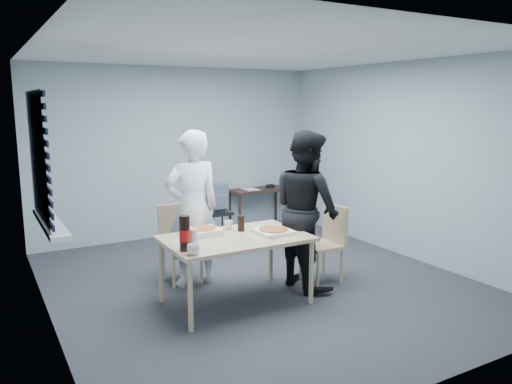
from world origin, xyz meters
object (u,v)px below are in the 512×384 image
soda_bottle (185,234)px  person_white (192,209)px  chair_right (327,238)px  side_table (259,193)px  mug_b (228,225)px  chair_far (179,237)px  person_black (306,209)px  backpack (218,198)px  dining_table (236,242)px  stool (218,219)px  mug_a (194,249)px

soda_bottle → person_white: bearing=63.7°
chair_right → soda_bottle: 1.92m
side_table → mug_b: mug_b is taller
chair_far → mug_b: 0.77m
person_black → side_table: 2.77m
side_table → backpack: size_ratio=2.40×
mug_b → soda_bottle: 0.88m
person_black → soda_bottle: person_black is taller
backpack → side_table: bearing=20.4°
dining_table → side_table: 3.24m
chair_far → person_black: 1.52m
chair_right → stool: bearing=103.7°
chair_right → person_white: 1.60m
chair_far → backpack: 1.48m
chair_far → side_table: (2.06, 1.71, 0.06)m
soda_bottle → chair_far: bearing=72.0°
mug_b → side_table: bearing=53.7°
chair_right → mug_b: (-1.16, 0.24, 0.24)m
chair_far → mug_a: size_ratio=7.24×
dining_table → mug_b: mug_b is taller
side_table → mug_b: 2.94m
person_white → person_black: bearing=149.2°
stool → person_black: bearing=-85.0°
dining_table → mug_b: bearing=76.6°
mug_b → backpack: bearing=68.4°
chair_right → mug_a: 1.91m
person_white → soda_bottle: 1.04m
side_table → person_white: bearing=-135.4°
side_table → soda_bottle: soda_bottle is taller
person_white → backpack: (0.93, 1.30, -0.18)m
chair_right → stool: 2.03m
chair_far → backpack: (1.01, 1.06, 0.19)m
person_black → mug_a: person_black is taller
dining_table → soda_bottle: size_ratio=4.41×
dining_table → person_black: 0.96m
backpack → person_white: bearing=-136.5°
chair_far → stool: chair_far is taller
person_white → person_black: 1.28m
mug_a → soda_bottle: bearing=96.9°
mug_a → chair_right: bearing=13.2°
person_black → side_table: bearing=-18.7°
mug_a → mug_b: bearing=44.5°
chair_far → mug_a: bearing=-105.2°
dining_table → mug_a: size_ratio=11.86×
dining_table → person_black: size_ratio=0.82×
mug_b → stool: bearing=68.5°
dining_table → chair_right: 1.25m
chair_right → side_table: 2.67m
side_table → chair_far: bearing=-140.3°
chair_far → side_table: size_ratio=0.91×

